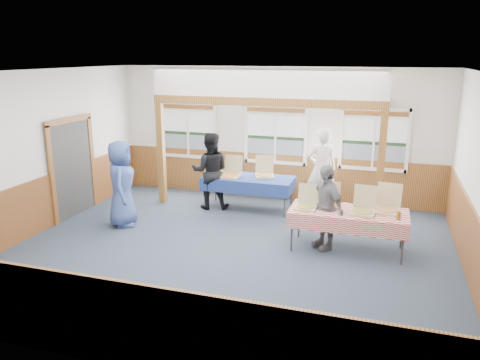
{
  "coord_description": "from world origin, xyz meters",
  "views": [
    {
      "loc": [
        2.54,
        -7.49,
        3.49
      ],
      "look_at": [
        -0.13,
        1.0,
        1.08
      ],
      "focal_mm": 35.0,
      "sensor_mm": 36.0,
      "label": 1
    }
  ],
  "objects_px": {
    "table_left": "(248,179)",
    "woman_white": "(321,169)",
    "table_right": "(348,213)",
    "man_blue": "(122,184)",
    "person_grey": "(325,207)",
    "woman_black": "(210,171)"
  },
  "relations": [
    {
      "from": "woman_black",
      "to": "man_blue",
      "type": "height_order",
      "value": "man_blue"
    },
    {
      "from": "woman_white",
      "to": "table_left",
      "type": "bearing_deg",
      "value": -4.94
    },
    {
      "from": "person_grey",
      "to": "woman_white",
      "type": "bearing_deg",
      "value": 144.48
    },
    {
      "from": "table_left",
      "to": "person_grey",
      "type": "height_order",
      "value": "person_grey"
    },
    {
      "from": "woman_white",
      "to": "man_blue",
      "type": "height_order",
      "value": "woman_white"
    },
    {
      "from": "table_left",
      "to": "man_blue",
      "type": "relative_size",
      "value": 1.24
    },
    {
      "from": "table_left",
      "to": "woman_black",
      "type": "height_order",
      "value": "woman_black"
    },
    {
      "from": "table_left",
      "to": "table_right",
      "type": "xyz_separation_m",
      "value": [
        2.39,
        -1.73,
        0.0
      ]
    },
    {
      "from": "table_left",
      "to": "man_blue",
      "type": "bearing_deg",
      "value": -118.63
    },
    {
      "from": "table_right",
      "to": "man_blue",
      "type": "height_order",
      "value": "man_blue"
    },
    {
      "from": "table_left",
      "to": "woman_white",
      "type": "bearing_deg",
      "value": 38.46
    },
    {
      "from": "man_blue",
      "to": "person_grey",
      "type": "xyz_separation_m",
      "value": [
        4.17,
        0.06,
        -0.11
      ]
    },
    {
      "from": "table_left",
      "to": "person_grey",
      "type": "xyz_separation_m",
      "value": [
        1.98,
        -1.74,
        0.08
      ]
    },
    {
      "from": "woman_white",
      "to": "person_grey",
      "type": "xyz_separation_m",
      "value": [
        0.38,
        -2.21,
        -0.16
      ]
    },
    {
      "from": "table_left",
      "to": "woman_white",
      "type": "height_order",
      "value": "woman_white"
    },
    {
      "from": "woman_white",
      "to": "table_right",
      "type": "bearing_deg",
      "value": 88.62
    },
    {
      "from": "woman_black",
      "to": "table_right",
      "type": "bearing_deg",
      "value": 137.77
    },
    {
      "from": "man_blue",
      "to": "person_grey",
      "type": "distance_m",
      "value": 4.18
    },
    {
      "from": "table_right",
      "to": "man_blue",
      "type": "xyz_separation_m",
      "value": [
        -4.59,
        -0.07,
        0.19
      ]
    },
    {
      "from": "woman_white",
      "to": "woman_black",
      "type": "distance_m",
      "value": 2.54
    },
    {
      "from": "woman_white",
      "to": "woman_black",
      "type": "bearing_deg",
      "value": -5.97
    },
    {
      "from": "table_right",
      "to": "woman_white",
      "type": "xyz_separation_m",
      "value": [
        -0.8,
        2.2,
        0.24
      ]
    }
  ]
}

